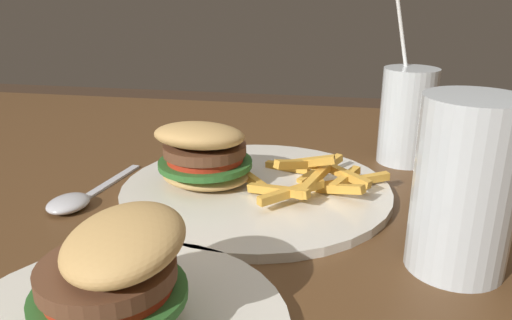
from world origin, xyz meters
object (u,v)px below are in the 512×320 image
beer_glass (464,188)px  meal_plate_far (115,304)px  juice_glass (407,119)px  meal_plate_near (237,175)px  spoon (73,201)px

beer_glass → meal_plate_far: (0.24, 0.14, -0.04)m
beer_glass → juice_glass: (0.02, -0.27, -0.01)m
meal_plate_near → spoon: meal_plate_near is taller
meal_plate_far → meal_plate_near: bearing=-95.6°
beer_glass → spoon: bearing=-7.6°
beer_glass → meal_plate_far: bearing=30.2°
beer_glass → spoon: beer_glass is taller
meal_plate_near → juice_glass: (-0.20, -0.15, 0.04)m
meal_plate_near → beer_glass: size_ratio=2.07×
spoon → meal_plate_far: meal_plate_far is taller
beer_glass → meal_plate_far: beer_glass is taller
meal_plate_near → meal_plate_far: meal_plate_far is taller
meal_plate_near → meal_plate_far: size_ratio=1.27×
meal_plate_near → juice_glass: bearing=-143.0°
juice_glass → spoon: juice_glass is taller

